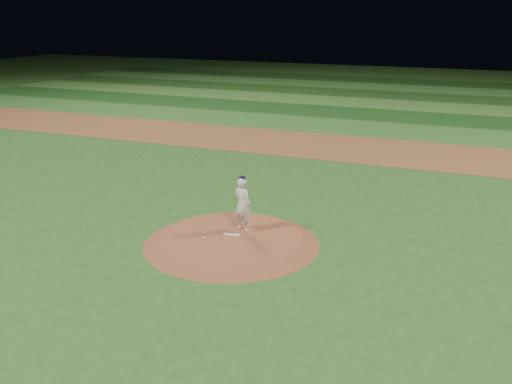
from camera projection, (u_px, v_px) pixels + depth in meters
ground at (232, 243)px, 17.86m from camera, size 120.00×120.00×0.00m
infield_dirt_band at (342, 147)px, 30.18m from camera, size 70.00×6.00×0.02m
outfield_stripe_0 at (364, 128)px, 35.02m from camera, size 70.00×5.00×0.02m
outfield_stripe_1 at (380, 115)px, 39.42m from camera, size 70.00×5.00×0.02m
outfield_stripe_2 at (392, 104)px, 43.82m from camera, size 70.00×5.00×0.02m
outfield_stripe_3 at (402, 96)px, 48.22m from camera, size 70.00×5.00×0.02m
outfield_stripe_4 at (410, 88)px, 52.62m from camera, size 70.00×5.00×0.02m
outfield_stripe_5 at (418, 82)px, 57.02m from camera, size 70.00×5.00×0.02m
pitchers_mound at (232, 240)px, 17.82m from camera, size 5.50×5.50×0.25m
pitching_rubber at (232, 235)px, 17.86m from camera, size 0.53×0.20×0.03m
rosin_bag at (204, 238)px, 17.56m from camera, size 0.10×0.10×0.06m
pitcher_on_mound at (242, 204)px, 17.97m from camera, size 0.73×0.58×1.82m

